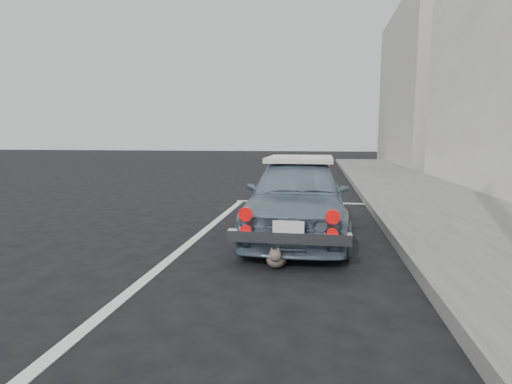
# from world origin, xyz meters

# --- Properties ---
(ground) EXTENTS (80.00, 80.00, 0.00)m
(ground) POSITION_xyz_m (0.00, 0.00, 0.00)
(ground) COLOR black
(ground) RESTS_ON ground
(building_far) EXTENTS (3.50, 10.00, 8.00)m
(building_far) POSITION_xyz_m (6.35, 20.00, 4.00)
(building_far) COLOR #BEB5AC
(building_far) RESTS_ON ground
(pline_front) EXTENTS (3.00, 0.12, 0.01)m
(pline_front) POSITION_xyz_m (0.50, 6.50, 0.00)
(pline_front) COLOR silver
(pline_front) RESTS_ON ground
(pline_side) EXTENTS (0.12, 7.00, 0.01)m
(pline_side) POSITION_xyz_m (-0.90, 3.00, 0.00)
(pline_side) COLOR silver
(pline_side) RESTS_ON ground
(retro_coupe) EXTENTS (1.41, 3.45, 1.17)m
(retro_coupe) POSITION_xyz_m (0.52, 3.53, 0.59)
(retro_coupe) COLOR slate
(retro_coupe) RESTS_ON ground
(cat) EXTENTS (0.24, 0.51, 0.27)m
(cat) POSITION_xyz_m (0.37, 1.98, 0.12)
(cat) COLOR #77695A
(cat) RESTS_ON ground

